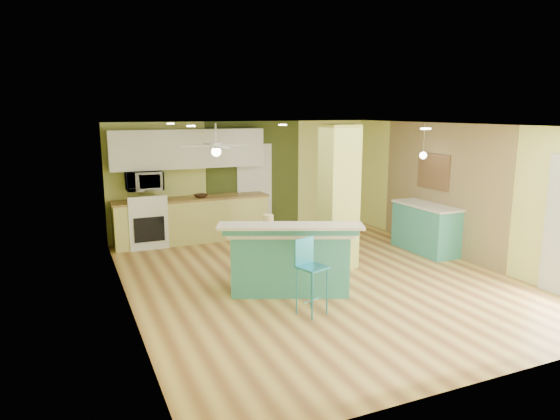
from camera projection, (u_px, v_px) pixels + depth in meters
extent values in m
cube|color=brown|center=(318.00, 279.00, 8.23)|extent=(6.00, 7.00, 0.01)
cube|color=white|center=(320.00, 125.00, 7.74)|extent=(6.00, 7.00, 0.01)
cube|color=#DFE37A|center=(245.00, 178.00, 11.14)|extent=(6.00, 0.01, 2.50)
cube|color=#DFE37A|center=(489.00, 265.00, 4.84)|extent=(6.00, 0.01, 2.50)
cube|color=#DFE37A|center=(125.00, 221.00, 6.81)|extent=(0.01, 7.00, 2.50)
cube|color=#DFE37A|center=(464.00, 192.00, 9.17)|extent=(0.01, 7.00, 2.50)
cube|color=olive|center=(440.00, 188.00, 9.70)|extent=(0.02, 3.40, 2.50)
cube|color=#3D481C|center=(254.00, 178.00, 11.20)|extent=(2.20, 0.02, 2.50)
cube|color=white|center=(254.00, 189.00, 11.22)|extent=(0.82, 0.05, 2.00)
cube|color=#C5CE5F|center=(339.00, 197.00, 8.69)|extent=(0.55, 0.55, 2.50)
cube|color=#D4CE6F|center=(193.00, 221.00, 10.51)|extent=(3.20, 0.60, 0.90)
cube|color=olive|center=(192.00, 199.00, 10.42)|extent=(3.25, 0.63, 0.04)
cube|color=white|center=(147.00, 225.00, 10.13)|extent=(0.76, 0.64, 0.90)
cube|color=black|center=(149.00, 230.00, 9.84)|extent=(0.59, 0.02, 0.50)
cube|color=white|center=(148.00, 201.00, 9.76)|extent=(0.76, 0.06, 0.18)
cube|color=white|center=(189.00, 149.00, 10.32)|extent=(3.20, 0.34, 0.80)
imported|color=silver|center=(144.00, 181.00, 9.96)|extent=(0.70, 0.48, 0.39)
cylinder|color=silver|center=(216.00, 134.00, 9.15)|extent=(0.03, 0.03, 0.40)
cylinder|color=silver|center=(216.00, 145.00, 9.19)|extent=(0.24, 0.24, 0.10)
sphere|color=white|center=(216.00, 152.00, 9.21)|extent=(0.18, 0.18, 0.18)
cylinder|color=silver|center=(424.00, 139.00, 9.52)|extent=(0.01, 0.01, 0.62)
sphere|color=white|center=(423.00, 155.00, 9.58)|extent=(0.14, 0.14, 0.14)
cube|color=brown|center=(433.00, 171.00, 9.82)|extent=(0.03, 0.90, 0.70)
cube|color=teal|center=(290.00, 260.00, 7.68)|extent=(1.94, 1.49, 0.92)
cube|color=beige|center=(290.00, 230.00, 7.58)|extent=(2.07, 1.62, 0.05)
cube|color=teal|center=(291.00, 230.00, 7.17)|extent=(1.86, 0.91, 0.13)
cube|color=beige|center=(291.00, 226.00, 7.15)|extent=(2.09, 1.23, 0.04)
cylinder|color=teal|center=(312.00, 297.00, 6.53)|extent=(0.02, 0.02, 0.66)
cylinder|color=teal|center=(327.00, 292.00, 6.72)|extent=(0.02, 0.02, 0.66)
cylinder|color=teal|center=(297.00, 291.00, 6.74)|extent=(0.02, 0.02, 0.66)
cylinder|color=teal|center=(311.00, 286.00, 6.93)|extent=(0.02, 0.02, 0.66)
cube|color=teal|center=(312.00, 267.00, 6.66)|extent=(0.44, 0.44, 0.03)
cube|color=teal|center=(304.00, 251.00, 6.74)|extent=(0.34, 0.14, 0.36)
cube|color=teal|center=(426.00, 229.00, 9.76)|extent=(0.58, 1.40, 0.90)
cube|color=silver|center=(427.00, 205.00, 9.67)|extent=(0.62, 1.46, 0.04)
imported|color=#3B2318|center=(201.00, 196.00, 10.43)|extent=(0.37, 0.37, 0.07)
cylinder|color=gold|center=(268.00, 221.00, 7.65)|extent=(0.16, 0.16, 0.19)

